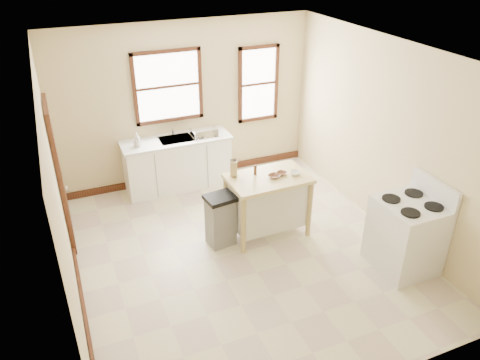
% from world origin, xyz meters
% --- Properties ---
extents(floor, '(5.00, 5.00, 0.00)m').
position_xyz_m(floor, '(0.00, 0.00, 0.00)').
color(floor, beige).
rests_on(floor, ground).
extents(ceiling, '(5.00, 5.00, 0.00)m').
position_xyz_m(ceiling, '(0.00, 0.00, 2.80)').
color(ceiling, white).
rests_on(ceiling, ground).
extents(wall_back, '(4.50, 0.04, 2.80)m').
position_xyz_m(wall_back, '(0.00, 2.50, 1.40)').
color(wall_back, '#D0B789').
rests_on(wall_back, ground).
extents(wall_left, '(0.04, 5.00, 2.80)m').
position_xyz_m(wall_left, '(-2.25, 0.00, 1.40)').
color(wall_left, '#D0B789').
rests_on(wall_left, ground).
extents(wall_right, '(0.04, 5.00, 2.80)m').
position_xyz_m(wall_right, '(2.25, 0.00, 1.40)').
color(wall_right, '#D0B789').
rests_on(wall_right, ground).
extents(window_main, '(1.17, 0.06, 1.22)m').
position_xyz_m(window_main, '(-0.30, 2.48, 1.75)').
color(window_main, '#38160F').
rests_on(window_main, wall_back).
extents(window_side, '(0.77, 0.06, 1.37)m').
position_xyz_m(window_side, '(1.35, 2.48, 1.60)').
color(window_side, '#38160F').
rests_on(window_side, wall_back).
extents(door_left, '(0.06, 0.90, 2.10)m').
position_xyz_m(door_left, '(-2.21, 1.30, 1.05)').
color(door_left, '#38160F').
rests_on(door_left, ground).
extents(baseboard_back, '(4.50, 0.04, 0.12)m').
position_xyz_m(baseboard_back, '(0.00, 2.47, 0.06)').
color(baseboard_back, '#38160F').
rests_on(baseboard_back, ground).
extents(baseboard_left, '(0.04, 5.00, 0.12)m').
position_xyz_m(baseboard_left, '(-2.22, 0.00, 0.06)').
color(baseboard_left, '#38160F').
rests_on(baseboard_left, ground).
extents(sink_counter, '(1.86, 0.62, 0.92)m').
position_xyz_m(sink_counter, '(-0.30, 2.20, 0.46)').
color(sink_counter, white).
rests_on(sink_counter, ground).
extents(faucet, '(0.03, 0.03, 0.22)m').
position_xyz_m(faucet, '(-0.30, 2.38, 1.03)').
color(faucet, silver).
rests_on(faucet, sink_counter).
extents(soap_bottle_a, '(0.11, 0.11, 0.23)m').
position_xyz_m(soap_bottle_a, '(-0.95, 2.13, 1.04)').
color(soap_bottle_a, '#B2B2B2').
rests_on(soap_bottle_a, sink_counter).
extents(soap_bottle_b, '(0.11, 0.11, 0.19)m').
position_xyz_m(soap_bottle_b, '(-0.96, 2.15, 1.01)').
color(soap_bottle_b, '#B2B2B2').
rests_on(soap_bottle_b, sink_counter).
extents(dish_rack, '(0.47, 0.37, 0.11)m').
position_xyz_m(dish_rack, '(0.19, 2.13, 0.97)').
color(dish_rack, silver).
rests_on(dish_rack, sink_counter).
extents(kitchen_island, '(1.17, 0.76, 0.95)m').
position_xyz_m(kitchen_island, '(0.53, 0.32, 0.47)').
color(kitchen_island, tan).
rests_on(kitchen_island, ground).
extents(knife_block, '(0.13, 0.13, 0.20)m').
position_xyz_m(knife_block, '(0.09, 0.54, 1.05)').
color(knife_block, tan).
rests_on(knife_block, kitchen_island).
extents(pepper_grinder, '(0.05, 0.05, 0.15)m').
position_xyz_m(pepper_grinder, '(0.39, 0.45, 1.02)').
color(pepper_grinder, '#462913').
rests_on(pepper_grinder, kitchen_island).
extents(bowl_a, '(0.20, 0.20, 0.04)m').
position_xyz_m(bowl_a, '(0.60, 0.27, 0.97)').
color(bowl_a, brown).
rests_on(bowl_a, kitchen_island).
extents(bowl_b, '(0.20, 0.20, 0.04)m').
position_xyz_m(bowl_b, '(0.74, 0.31, 0.97)').
color(bowl_b, brown).
rests_on(bowl_b, kitchen_island).
extents(bowl_c, '(0.17, 0.17, 0.05)m').
position_xyz_m(bowl_c, '(0.92, 0.23, 0.97)').
color(bowl_c, white).
rests_on(bowl_c, kitchen_island).
extents(trash_bin, '(0.45, 0.39, 0.79)m').
position_xyz_m(trash_bin, '(-0.21, 0.32, 0.40)').
color(trash_bin, gray).
rests_on(trash_bin, ground).
extents(gas_stove, '(0.79, 0.81, 1.26)m').
position_xyz_m(gas_stove, '(1.87, -1.10, 0.63)').
color(gas_stove, silver).
rests_on(gas_stove, ground).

